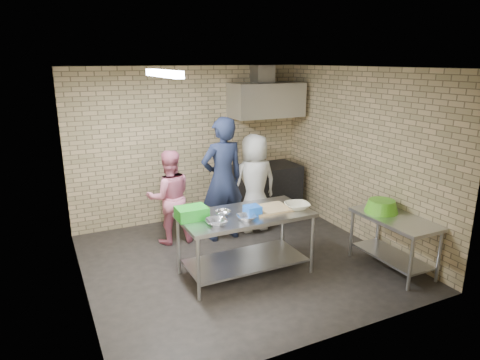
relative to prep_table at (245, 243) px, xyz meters
name	(u,v)px	position (x,y,z in m)	size (l,w,h in m)	color
floor	(240,261)	(0.08, 0.35, -0.43)	(4.20, 4.20, 0.00)	black
ceiling	(240,67)	(0.08, 0.35, 2.27)	(4.20, 4.20, 0.00)	black
back_wall	(190,145)	(0.08, 2.35, 0.92)	(4.20, 0.06, 2.70)	tan
front_wall	(331,218)	(0.08, -1.65, 0.92)	(4.20, 0.06, 2.70)	tan
left_wall	(75,190)	(-2.02, 0.35, 0.92)	(0.06, 4.00, 2.70)	tan
right_wall	(361,156)	(2.18, 0.35, 0.92)	(0.06, 4.00, 2.70)	tan
prep_table	(245,243)	(0.00, 0.00, 0.00)	(1.72, 0.86, 0.86)	#AEB0B5
side_counter	(393,243)	(1.88, -0.75, -0.05)	(0.60, 1.20, 0.75)	silver
stove	(266,189)	(1.43, 2.00, 0.02)	(1.20, 0.70, 0.90)	black
range_hood	(266,100)	(1.43, 2.05, 1.67)	(1.30, 0.60, 0.60)	silver
hood_duct	(263,74)	(1.43, 2.20, 2.12)	(0.35, 0.30, 0.30)	#A5A8AD
wall_shelf	(275,108)	(1.73, 2.24, 1.49)	(0.80, 0.20, 0.04)	#3F2B19
fluorescent_fixture	(163,73)	(-0.92, 0.35, 2.21)	(0.10, 1.25, 0.08)	white
green_crate	(192,213)	(-0.70, 0.12, 0.51)	(0.38, 0.29, 0.15)	#1B9420
blue_tub	(253,211)	(0.05, -0.10, 0.49)	(0.19, 0.19, 0.12)	blue
cutting_board	(270,209)	(0.35, -0.02, 0.44)	(0.53, 0.40, 0.03)	tan
mixing_bowl_a	(216,222)	(-0.50, -0.20, 0.46)	(0.27, 0.27, 0.07)	#A9ABB0
mixing_bowl_b	(223,213)	(-0.30, 0.05, 0.46)	(0.20, 0.20, 0.06)	#B5B9BC
mixing_bowl_c	(246,218)	(-0.10, -0.22, 0.46)	(0.25, 0.25, 0.06)	silver
ceramic_bowl	(297,206)	(0.70, -0.15, 0.47)	(0.33, 0.33, 0.08)	beige
green_basin	(381,206)	(1.86, -0.50, 0.41)	(0.46, 0.46, 0.17)	#59C626
bottle_green	(282,103)	(1.88, 2.24, 1.59)	(0.06, 0.06, 0.15)	green
man_navy	(223,180)	(0.20, 1.21, 0.56)	(0.72, 0.47, 1.97)	black
woman_pink	(170,197)	(-0.60, 1.44, 0.31)	(0.72, 0.56, 1.48)	#D8728D
woman_white	(254,183)	(0.82, 1.32, 0.39)	(0.80, 0.52, 1.64)	white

